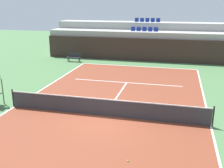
# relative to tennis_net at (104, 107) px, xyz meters

# --- Properties ---
(ground_plane) EXTENTS (80.00, 80.00, 0.00)m
(ground_plane) POSITION_rel_tennis_net_xyz_m (0.00, 0.00, -0.51)
(ground_plane) COLOR #477042
(court_surface) EXTENTS (11.00, 24.00, 0.01)m
(court_surface) POSITION_rel_tennis_net_xyz_m (0.00, 0.00, -0.50)
(court_surface) COLOR brown
(court_surface) RESTS_ON ground_plane
(baseline_far) EXTENTS (11.00, 0.10, 0.00)m
(baseline_far) POSITION_rel_tennis_net_xyz_m (0.00, 11.95, -0.50)
(baseline_far) COLOR white
(baseline_far) RESTS_ON court_surface
(sideline_left) EXTENTS (0.10, 24.00, 0.00)m
(sideline_left) POSITION_rel_tennis_net_xyz_m (-5.45, 0.00, -0.50)
(sideline_left) COLOR white
(sideline_left) RESTS_ON court_surface
(sideline_right) EXTENTS (0.10, 24.00, 0.00)m
(sideline_right) POSITION_rel_tennis_net_xyz_m (5.45, 0.00, -0.50)
(sideline_right) COLOR white
(sideline_right) RESTS_ON court_surface
(service_line_far) EXTENTS (8.26, 0.10, 0.00)m
(service_line_far) POSITION_rel_tennis_net_xyz_m (0.00, 6.40, -0.50)
(service_line_far) COLOR white
(service_line_far) RESTS_ON court_surface
(centre_service_line) EXTENTS (0.10, 6.40, 0.00)m
(centre_service_line) POSITION_rel_tennis_net_xyz_m (0.00, 3.20, -0.50)
(centre_service_line) COLOR white
(centre_service_line) RESTS_ON court_surface
(back_wall) EXTENTS (20.65, 0.30, 2.33)m
(back_wall) POSITION_rel_tennis_net_xyz_m (0.00, 14.63, 0.66)
(back_wall) COLOR #33231E
(back_wall) RESTS_ON ground_plane
(stands_tier_lower) EXTENTS (20.65, 2.40, 2.92)m
(stands_tier_lower) POSITION_rel_tennis_net_xyz_m (0.00, 15.98, 0.95)
(stands_tier_lower) COLOR #9E9E99
(stands_tier_lower) RESTS_ON ground_plane
(stands_tier_upper) EXTENTS (20.65, 2.40, 3.72)m
(stands_tier_upper) POSITION_rel_tennis_net_xyz_m (0.00, 18.38, 1.35)
(stands_tier_upper) COLOR #9E9E99
(stands_tier_upper) RESTS_ON ground_plane
(seating_row_lower) EXTENTS (2.88, 0.44, 0.44)m
(seating_row_lower) POSITION_rel_tennis_net_xyz_m (-0.00, 16.07, 2.54)
(seating_row_lower) COLOR navy
(seating_row_lower) RESTS_ON stands_tier_lower
(seating_row_upper) EXTENTS (2.88, 0.44, 0.44)m
(seating_row_upper) POSITION_rel_tennis_net_xyz_m (-0.00, 18.47, 3.34)
(seating_row_upper) COLOR navy
(seating_row_upper) RESTS_ON stands_tier_upper
(tennis_net) EXTENTS (11.08, 0.08, 1.07)m
(tennis_net) POSITION_rel_tennis_net_xyz_m (0.00, 0.00, 0.00)
(tennis_net) COLOR black
(tennis_net) RESTS_ON court_surface
(player_bench) EXTENTS (1.50, 0.40, 0.85)m
(player_bench) POSITION_rel_tennis_net_xyz_m (-6.71, 12.62, -0.00)
(player_bench) COLOR #232328
(player_bench) RESTS_ON ground_plane
(tennis_ball_1) EXTENTS (0.07, 0.07, 0.07)m
(tennis_ball_1) POSITION_rel_tennis_net_xyz_m (2.04, -3.98, -0.47)
(tennis_ball_1) COLOR #CCE033
(tennis_ball_1) RESTS_ON court_surface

